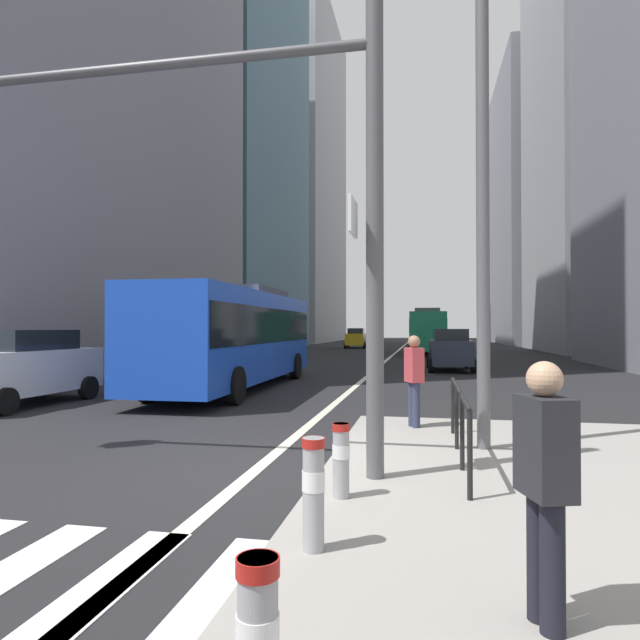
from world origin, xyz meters
name	(u,v)px	position (x,y,z in m)	size (l,w,h in m)	color
ground_plane	(378,367)	(0.00, 20.00, 0.00)	(160.00, 160.00, 0.00)	black
lane_centre_line	(391,357)	(0.00, 30.00, 0.01)	(0.20, 80.00, 0.01)	beige
office_tower_left_mid	(227,121)	(-16.00, 40.64, 21.48)	(11.20, 21.40, 42.97)	slate
office_tower_left_far	(297,177)	(-16.00, 69.02, 24.01)	(10.64, 25.63, 48.02)	#9E9EA3
office_tower_right_mid	(601,111)	(17.00, 41.68, 20.33)	(10.04, 17.41, 40.65)	#9E9EA3
office_tower_right_far	(545,208)	(17.00, 63.52, 16.84)	(11.26, 21.62, 33.68)	gray
city_bus_blue_oncoming	(236,333)	(-3.76, 9.53, 1.84)	(2.85, 11.17, 3.40)	blue
sedan_white_oncoming	(22,367)	(-7.88, 4.87, 0.99)	(2.16, 4.36, 1.94)	silver
city_bus_red_receding	(426,330)	(2.41, 34.79, 1.83)	(2.86, 10.58, 3.40)	#198456
city_bus_red_distant	(429,329)	(2.77, 58.03, 1.84)	(2.91, 10.91, 3.40)	#198456
car_oncoming_mid	(356,338)	(-4.33, 45.12, 0.99)	(2.16, 4.36, 1.94)	gold
car_receding_near	(450,349)	(3.44, 18.50, 0.99)	(2.14, 4.24, 1.94)	#232838
car_receding_far	(433,337)	(3.14, 48.99, 0.99)	(2.14, 4.61, 1.94)	maroon
traffic_signal_gantry	(189,165)	(-0.75, -0.61, 4.17)	(7.25, 0.65, 6.00)	#515156
street_lamp_post	(482,115)	(3.21, 1.32, 5.28)	(5.50, 0.32, 8.00)	#56565B
bollard_left	(313,488)	(1.42, -2.87, 0.67)	(0.20, 0.20, 0.93)	#99999E
bollard_right	(341,456)	(1.43, -1.45, 0.60)	(0.20, 0.20, 0.80)	#99999E
pedestrian_railing	(459,408)	(2.80, 0.58, 0.86)	(0.06, 3.76, 0.98)	black
pedestrian_waiting	(414,376)	(2.12, 2.93, 1.10)	(0.38, 0.45, 1.70)	#2D334C
pedestrian_walking	(545,479)	(3.06, -3.71, 1.06)	(0.34, 0.43, 1.64)	black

